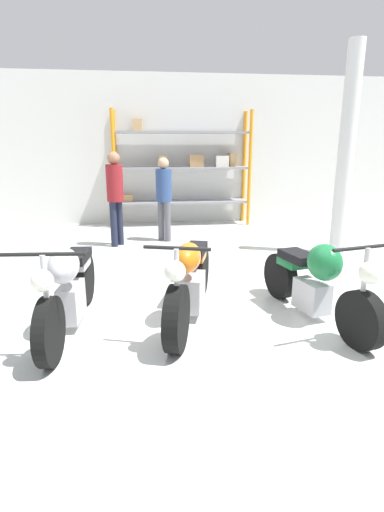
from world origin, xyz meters
TOP-DOWN VIEW (x-y plane):
  - ground_plane at (0.00, 0.00)m, footprint 30.00×30.00m
  - back_wall at (0.00, 6.30)m, footprint 30.00×0.08m
  - shelving_rack at (0.48, 5.93)m, footprint 3.32×0.63m
  - support_pillar at (3.00, 2.79)m, footprint 0.28×0.28m
  - motorcycle_silver at (-1.35, 0.13)m, footprint 0.73×2.12m
  - motorcycle_orange at (-0.04, 0.26)m, footprint 0.90×2.16m
  - motorcycle_green at (1.36, 0.02)m, footprint 0.80×2.02m
  - person_browsing at (-1.06, 3.87)m, footprint 0.45×0.45m
  - person_near_rack at (-0.10, 4.19)m, footprint 0.45×0.45m

SIDE VIEW (x-z plane):
  - ground_plane at x=0.00m, z-range 0.00..0.00m
  - motorcycle_orange at x=-0.04m, z-range -0.07..0.96m
  - motorcycle_green at x=1.36m, z-range -0.06..0.97m
  - motorcycle_silver at x=-1.35m, z-range -0.04..1.00m
  - person_near_rack at x=-0.10m, z-range 0.15..1.84m
  - person_browsing at x=-1.06m, z-range 0.17..1.98m
  - shelving_rack at x=0.48m, z-range 0.07..2.81m
  - back_wall at x=0.00m, z-range 0.00..3.60m
  - support_pillar at x=3.00m, z-range 0.00..3.60m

